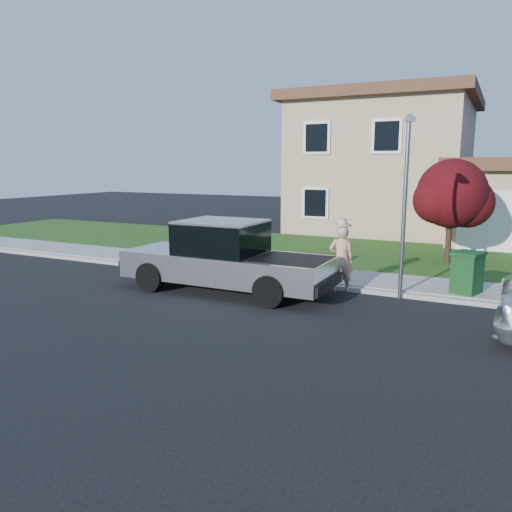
{
  "coord_description": "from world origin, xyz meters",
  "views": [
    {
      "loc": [
        5.81,
        -9.94,
        3.35
      ],
      "look_at": [
        0.55,
        0.62,
        1.2
      ],
      "focal_mm": 35.0,
      "sensor_mm": 36.0,
      "label": 1
    }
  ],
  "objects_px": {
    "woman": "(341,258)",
    "street_lamp": "(405,197)",
    "pickup_truck": "(226,259)",
    "trash_bin": "(467,272)",
    "ornamental_tree": "(453,197)"
  },
  "relations": [
    {
      "from": "pickup_truck",
      "to": "trash_bin",
      "type": "height_order",
      "value": "pickup_truck"
    },
    {
      "from": "pickup_truck",
      "to": "woman",
      "type": "bearing_deg",
      "value": 24.67
    },
    {
      "from": "ornamental_tree",
      "to": "trash_bin",
      "type": "xyz_separation_m",
      "value": [
        0.85,
        -4.29,
        -1.63
      ]
    },
    {
      "from": "ornamental_tree",
      "to": "trash_bin",
      "type": "relative_size",
      "value": 3.28
    },
    {
      "from": "pickup_truck",
      "to": "street_lamp",
      "type": "height_order",
      "value": "street_lamp"
    },
    {
      "from": "street_lamp",
      "to": "ornamental_tree",
      "type": "bearing_deg",
      "value": 69.2
    },
    {
      "from": "ornamental_tree",
      "to": "street_lamp",
      "type": "bearing_deg",
      "value": -97.28
    },
    {
      "from": "pickup_truck",
      "to": "trash_bin",
      "type": "distance_m",
      "value": 6.22
    },
    {
      "from": "woman",
      "to": "street_lamp",
      "type": "bearing_deg",
      "value": 158.49
    },
    {
      "from": "pickup_truck",
      "to": "ornamental_tree",
      "type": "bearing_deg",
      "value": 51.63
    },
    {
      "from": "pickup_truck",
      "to": "trash_bin",
      "type": "bearing_deg",
      "value": 19.3
    },
    {
      "from": "woman",
      "to": "ornamental_tree",
      "type": "distance_m",
      "value": 5.7
    },
    {
      "from": "pickup_truck",
      "to": "street_lamp",
      "type": "distance_m",
      "value": 4.85
    },
    {
      "from": "ornamental_tree",
      "to": "woman",
      "type": "bearing_deg",
      "value": -113.64
    },
    {
      "from": "woman",
      "to": "street_lamp",
      "type": "distance_m",
      "value": 2.27
    }
  ]
}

